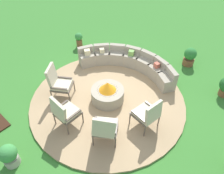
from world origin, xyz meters
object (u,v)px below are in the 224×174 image
object	(u,v)px
potted_plant_2	(79,39)
lounge_chair_front_left	(58,82)
fire_pit	(108,93)
potted_plant_5	(190,56)
lounge_chair_front_right	(64,112)
potted_plant_4	(9,155)
lounge_chair_back_left	(105,128)
curved_stone_bench	(128,63)
lounge_chair_back_right	(148,114)

from	to	relation	value
potted_plant_2	lounge_chair_front_left	bearing A→B (deg)	-52.76
fire_pit	lounge_chair_front_left	world-z (taller)	lounge_chair_front_left
lounge_chair_front_left	potted_plant_5	xyz separation A→B (m)	(2.17, 4.30, -0.26)
fire_pit	lounge_chair_front_right	distance (m)	1.53
potted_plant_4	lounge_chair_back_left	bearing A→B (deg)	57.35
curved_stone_bench	potted_plant_5	xyz separation A→B (m)	(1.45, 1.82, 0.01)
fire_pit	potted_plant_4	bearing A→B (deg)	-95.18
fire_pit	potted_plant_4	distance (m)	3.10
curved_stone_bench	lounge_chair_front_right	bearing A→B (deg)	-83.76
lounge_chair_back_right	potted_plant_4	xyz separation A→B (m)	(-1.77, -3.04, -0.25)
lounge_chair_back_right	potted_plant_4	size ratio (longest dim) A/B	1.54
curved_stone_bench	lounge_chair_front_right	xyz separation A→B (m)	(0.34, -3.11, 0.26)
fire_pit	potted_plant_2	world-z (taller)	fire_pit
lounge_chair_back_right	potted_plant_5	world-z (taller)	lounge_chair_back_right
lounge_chair_back_left	potted_plant_5	size ratio (longest dim) A/B	1.48
lounge_chair_back_right	potted_plant_5	xyz separation A→B (m)	(-0.55, 3.48, -0.23)
lounge_chair_front_right	lounge_chair_back_right	size ratio (longest dim) A/B	1.10
lounge_chair_front_left	potted_plant_4	xyz separation A→B (m)	(0.95, -2.22, -0.28)
fire_pit	lounge_chair_back_left	xyz separation A→B (m)	(0.97, -1.13, 0.27)
lounge_chair_back_right	potted_plant_5	bearing A→B (deg)	16.91
potted_plant_2	potted_plant_4	xyz separation A→B (m)	(2.77, -4.61, 0.01)
lounge_chair_back_left	potted_plant_2	xyz separation A→B (m)	(-4.02, 2.66, -0.26)
lounge_chair_front_right	lounge_chair_back_left	world-z (taller)	lounge_chair_front_right
potted_plant_2	potted_plant_4	size ratio (longest dim) A/B	0.94
curved_stone_bench	lounge_chair_back_right	bearing A→B (deg)	-39.71
lounge_chair_front_left	curved_stone_bench	bearing A→B (deg)	130.32
lounge_chair_front_right	fire_pit	bearing A→B (deg)	82.77
lounge_chair_back_left	potted_plant_5	bearing A→B (deg)	54.78
curved_stone_bench	lounge_chair_front_left	world-z (taller)	lounge_chair_front_left
curved_stone_bench	potted_plant_2	xyz separation A→B (m)	(-2.54, -0.09, -0.01)
lounge_chair_front_left	lounge_chair_back_right	distance (m)	2.84
lounge_chair_front_right	potted_plant_5	xyz separation A→B (m)	(1.11, 4.92, -0.25)
potted_plant_5	potted_plant_2	bearing A→B (deg)	-154.44
lounge_chair_front_right	potted_plant_2	world-z (taller)	lounge_chair_front_right
lounge_chair_front_left	potted_plant_2	bearing A→B (deg)	-176.23
lounge_chair_front_left	lounge_chair_back_right	bearing A→B (deg)	73.39
lounge_chair_back_left	potted_plant_4	distance (m)	2.33
lounge_chair_front_left	lounge_chair_front_right	world-z (taller)	lounge_chair_front_left
curved_stone_bench	potted_plant_4	world-z (taller)	curved_stone_bench
potted_plant_2	lounge_chair_back_left	bearing A→B (deg)	-33.48
lounge_chair_front_left	lounge_chair_front_right	distance (m)	1.23
curved_stone_bench	potted_plant_2	distance (m)	2.54
lounge_chair_front_right	potted_plant_2	xyz separation A→B (m)	(-2.88, 3.02, -0.27)
lounge_chair_back_left	lounge_chair_back_right	world-z (taller)	lounge_chair_back_left
fire_pit	potted_plant_2	size ratio (longest dim) A/B	1.64
lounge_chair_front_right	potted_plant_5	distance (m)	5.05
curved_stone_bench	potted_plant_4	distance (m)	4.71
potted_plant_5	curved_stone_bench	bearing A→B (deg)	-128.58
lounge_chair_back_left	potted_plant_4	bearing A→B (deg)	-158.23
fire_pit	potted_plant_4	size ratio (longest dim) A/B	1.54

